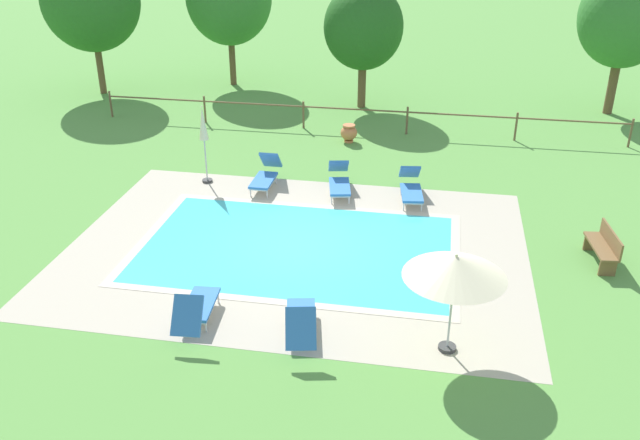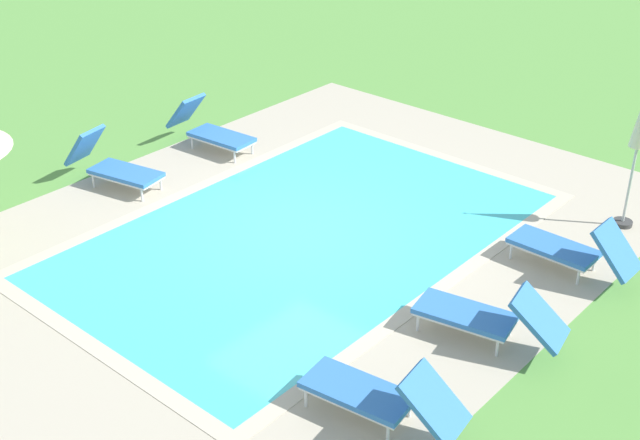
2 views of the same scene
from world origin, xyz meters
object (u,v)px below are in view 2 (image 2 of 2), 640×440
object	(u,v)px
sun_lounger_north_mid	(379,395)
sun_lounger_south_mid	(211,130)
sun_lounger_north_near_steps	(571,249)
sun_lounger_north_end	(114,165)
sun_lounger_north_far	(486,316)

from	to	relation	value
sun_lounger_north_mid	sun_lounger_south_mid	distance (m)	8.29
sun_lounger_north_near_steps	sun_lounger_south_mid	distance (m)	7.39
sun_lounger_north_mid	sun_lounger_north_end	size ratio (longest dim) A/B	1.05
sun_lounger_north_mid	sun_lounger_north_end	bearing A→B (deg)	-103.73
sun_lounger_north_mid	sun_lounger_north_end	distance (m)	7.53
sun_lounger_north_mid	sun_lounger_south_mid	world-z (taller)	sun_lounger_south_mid
sun_lounger_north_near_steps	sun_lounger_north_mid	world-z (taller)	sun_lounger_north_near_steps
sun_lounger_north_near_steps	sun_lounger_north_far	bearing A→B (deg)	-1.19
sun_lounger_north_near_steps	sun_lounger_south_mid	xyz separation A→B (m)	(0.41, -7.38, 0.00)
sun_lounger_north_far	sun_lounger_north_end	world-z (taller)	sun_lounger_north_end
sun_lounger_north_end	sun_lounger_south_mid	distance (m)	2.26
sun_lounger_north_near_steps	sun_lounger_south_mid	bearing A→B (deg)	-86.80
sun_lounger_north_near_steps	sun_lounger_north_end	bearing A→B (deg)	-70.29
sun_lounger_north_near_steps	sun_lounger_south_mid	world-z (taller)	sun_lounger_south_mid
sun_lounger_north_mid	sun_lounger_south_mid	bearing A→B (deg)	-119.16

